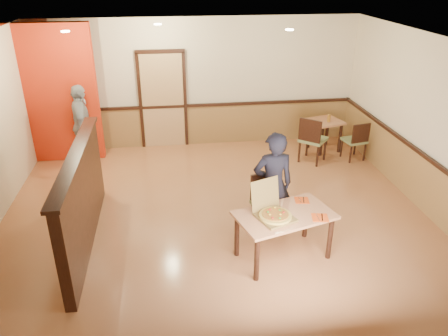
# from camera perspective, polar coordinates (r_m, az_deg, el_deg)

# --- Properties ---
(floor) EXTENTS (7.00, 7.00, 0.00)m
(floor) POSITION_cam_1_polar(r_m,az_deg,el_deg) (7.07, -0.69, -7.32)
(floor) COLOR #AF6C44
(floor) RESTS_ON ground
(ceiling) EXTENTS (7.00, 7.00, 0.00)m
(ceiling) POSITION_cam_1_polar(r_m,az_deg,el_deg) (6.03, -0.83, 15.65)
(ceiling) COLOR black
(ceiling) RESTS_ON wall_back
(wall_back) EXTENTS (7.00, 0.00, 7.00)m
(wall_back) POSITION_cam_1_polar(r_m,az_deg,el_deg) (9.74, -3.31, 10.97)
(wall_back) COLOR beige
(wall_back) RESTS_ON floor
(wall_right) EXTENTS (0.00, 7.00, 7.00)m
(wall_right) POSITION_cam_1_polar(r_m,az_deg,el_deg) (7.65, 26.35, 4.23)
(wall_right) COLOR beige
(wall_right) RESTS_ON floor
(wainscot_back) EXTENTS (7.00, 0.04, 0.90)m
(wainscot_back) POSITION_cam_1_polar(r_m,az_deg,el_deg) (9.99, -3.16, 5.65)
(wainscot_back) COLOR olive
(wainscot_back) RESTS_ON floor
(chair_rail_back) EXTENTS (7.00, 0.06, 0.06)m
(chair_rail_back) POSITION_cam_1_polar(r_m,az_deg,el_deg) (9.82, -3.22, 8.19)
(chair_rail_back) COLOR black
(chair_rail_back) RESTS_ON wall_back
(wainscot_right) EXTENTS (0.04, 7.00, 0.90)m
(wainscot_right) POSITION_cam_1_polar(r_m,az_deg,el_deg) (7.98, 24.87, -2.12)
(wainscot_right) COLOR olive
(wainscot_right) RESTS_ON floor
(chair_rail_right) EXTENTS (0.06, 7.00, 0.06)m
(chair_rail_right) POSITION_cam_1_polar(r_m,az_deg,el_deg) (7.79, 25.37, 0.94)
(chair_rail_right) COLOR black
(chair_rail_right) RESTS_ON wall_right
(back_door) EXTENTS (0.90, 0.06, 2.10)m
(back_door) POSITION_cam_1_polar(r_m,az_deg,el_deg) (9.77, -7.98, 8.68)
(back_door) COLOR tan
(back_door) RESTS_ON wall_back
(booth_partition) EXTENTS (0.20, 3.10, 1.44)m
(booth_partition) POSITION_cam_1_polar(r_m,az_deg,el_deg) (6.61, -18.00, -3.79)
(booth_partition) COLOR black
(booth_partition) RESTS_ON floor
(red_accent_panel) EXTENTS (1.60, 0.20, 2.78)m
(red_accent_panel) POSITION_cam_1_polar(r_m,az_deg,el_deg) (9.48, -21.01, 8.94)
(red_accent_panel) COLOR red
(red_accent_panel) RESTS_ON floor
(spot_a) EXTENTS (0.14, 0.14, 0.02)m
(spot_a) POSITION_cam_1_polar(r_m,az_deg,el_deg) (7.93, -20.01, 16.42)
(spot_a) COLOR #FFE6B2
(spot_a) RESTS_ON ceiling
(spot_b) EXTENTS (0.14, 0.14, 0.02)m
(spot_b) POSITION_cam_1_polar(r_m,az_deg,el_deg) (8.47, -8.65, 18.08)
(spot_b) COLOR #FFE6B2
(spot_b) RESTS_ON ceiling
(spot_c) EXTENTS (0.14, 0.14, 0.02)m
(spot_c) POSITION_cam_1_polar(r_m,az_deg,el_deg) (7.77, 8.56, 17.44)
(spot_c) COLOR #FFE6B2
(spot_c) RESTS_ON ceiling
(main_table) EXTENTS (1.48, 1.10, 0.70)m
(main_table) POSITION_cam_1_polar(r_m,az_deg,el_deg) (6.09, 7.88, -6.83)
(main_table) COLOR #AF6F49
(main_table) RESTS_ON floor
(diner_chair) EXTENTS (0.56, 0.56, 0.91)m
(diner_chair) POSITION_cam_1_polar(r_m,az_deg,el_deg) (6.76, 5.63, -4.23)
(diner_chair) COLOR olive
(diner_chair) RESTS_ON floor
(side_chair_left) EXTENTS (0.69, 0.69, 0.98)m
(side_chair_left) POSITION_cam_1_polar(r_m,az_deg,el_deg) (9.14, 11.42, 3.84)
(side_chair_left) COLOR olive
(side_chair_left) RESTS_ON floor
(side_chair_right) EXTENTS (0.49, 0.49, 0.84)m
(side_chair_right) POSITION_cam_1_polar(r_m,az_deg,el_deg) (9.52, 16.89, 3.58)
(side_chair_right) COLOR olive
(side_chair_right) RESTS_ON floor
(side_table) EXTENTS (0.79, 0.79, 0.69)m
(side_table) POSITION_cam_1_polar(r_m,az_deg,el_deg) (9.85, 13.07, 5.14)
(side_table) COLOR #AF6F49
(side_table) RESTS_ON floor
(diner) EXTENTS (0.63, 0.43, 1.66)m
(diner) POSITION_cam_1_polar(r_m,az_deg,el_deg) (6.48, 6.39, -2.24)
(diner) COLOR black
(diner) RESTS_ON floor
(passerby) EXTENTS (0.57, 1.03, 1.67)m
(passerby) POSITION_cam_1_polar(r_m,az_deg,el_deg) (9.24, -18.01, 5.27)
(passerby) COLOR gray
(passerby) RESTS_ON floor
(pizza_box) EXTENTS (0.60, 0.65, 0.47)m
(pizza_box) POSITION_cam_1_polar(r_m,az_deg,el_deg) (5.92, 6.46, -5.89)
(pizza_box) COLOR brown
(pizza_box) RESTS_ON main_table
(pizza) EXTENTS (0.58, 0.58, 0.03)m
(pizza) POSITION_cam_1_polar(r_m,az_deg,el_deg) (5.89, 6.73, -6.20)
(pizza) COLOR gold
(pizza) RESTS_ON pizza_box
(napkin_near) EXTENTS (0.25, 0.25, 0.01)m
(napkin_near) POSITION_cam_1_polar(r_m,az_deg,el_deg) (6.03, 12.43, -6.35)
(napkin_near) COLOR #D4410E
(napkin_near) RESTS_ON main_table
(napkin_far) EXTENTS (0.23, 0.23, 0.01)m
(napkin_far) POSITION_cam_1_polar(r_m,az_deg,el_deg) (6.40, 10.12, -4.16)
(napkin_far) COLOR #D4410E
(napkin_far) RESTS_ON main_table
(condiment) EXTENTS (0.07, 0.07, 0.16)m
(condiment) POSITION_cam_1_polar(r_m,az_deg,el_deg) (9.70, 13.53, 6.35)
(condiment) COLOR #90591A
(condiment) RESTS_ON side_table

